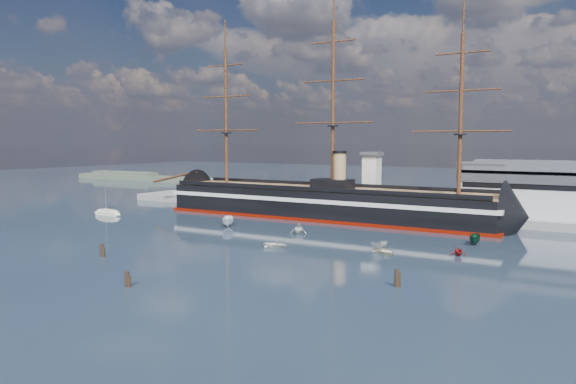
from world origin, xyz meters
The scene contains 16 objects.
ground centered at (0.00, 40.00, 0.00)m, with size 600.00×600.00×0.00m, color #1A2331.
quay centered at (10.00, 76.00, 0.00)m, with size 180.00×18.00×2.00m, color slate.
quay_tower centered at (3.00, 73.00, 9.75)m, with size 5.00×5.00×15.00m.
shoreline centered at (-139.23, 135.00, 1.45)m, with size 120.00×10.00×4.00m.
warship centered at (-6.04, 60.00, 4.04)m, with size 112.88×16.29×53.94m.
sailboat centered at (-57.03, 34.41, 0.76)m, with size 7.54×2.64×11.88m.
motorboat_a centered at (-17.06, 35.39, 0.00)m, with size 7.63×2.80×3.05m, color white.
motorboat_b centered at (6.24, 19.79, 0.00)m, with size 3.12×1.25×1.46m, color white.
motorboat_c centered at (24.15, 26.76, 0.00)m, with size 5.46×2.00×2.18m, color gray.
motorboat_d centered at (1.82, 35.75, 0.00)m, with size 6.67×2.89×2.44m, color silver.
motorboat_e centered at (26.01, 24.84, 0.00)m, with size 3.01×1.20×1.40m, color beige.
motorboat_f centered at (37.57, 42.48, 0.00)m, with size 6.11×2.24×2.44m, color #0E3721.
motorboat_g centered at (37.50, 30.33, 0.00)m, with size 5.21×2.26×1.91m, color maroon.
piling_near_left centered at (-15.12, -3.08, 0.00)m, with size 0.64×0.64×3.00m, color black.
piling_near_mid centered at (4.02, -14.98, 0.00)m, with size 0.64×0.64×2.90m, color black.
piling_far_right centered at (35.78, 4.41, 0.00)m, with size 0.64×0.64×3.21m, color black.
Camera 1 is at (62.42, -68.21, 20.19)m, focal length 35.00 mm.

